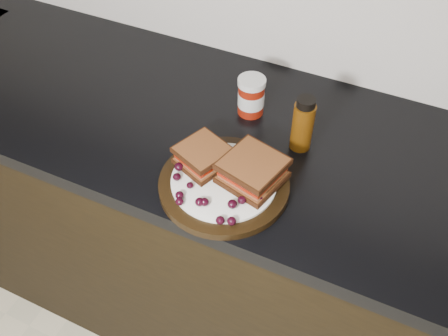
{
  "coord_description": "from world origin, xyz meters",
  "views": [
    {
      "loc": [
        0.43,
        0.89,
        1.71
      ],
      "look_at": [
        0.13,
        1.53,
        0.96
      ],
      "focal_mm": 40.0,
      "sensor_mm": 36.0,
      "label": 1
    }
  ],
  "objects_px": {
    "plate": "(224,184)",
    "oil_bottle": "(303,124)",
    "sandwich_left": "(203,156)",
    "condiment_jar": "(251,96)"
  },
  "relations": [
    {
      "from": "plate",
      "to": "oil_bottle",
      "type": "distance_m",
      "value": 0.23
    },
    {
      "from": "sandwich_left",
      "to": "condiment_jar",
      "type": "bearing_deg",
      "value": 108.07
    },
    {
      "from": "condiment_jar",
      "to": "oil_bottle",
      "type": "xyz_separation_m",
      "value": [
        0.15,
        -0.06,
        0.02
      ]
    },
    {
      "from": "condiment_jar",
      "to": "sandwich_left",
      "type": "bearing_deg",
      "value": -93.73
    },
    {
      "from": "sandwich_left",
      "to": "oil_bottle",
      "type": "distance_m",
      "value": 0.24
    },
    {
      "from": "plate",
      "to": "oil_bottle",
      "type": "relative_size",
      "value": 2.03
    },
    {
      "from": "condiment_jar",
      "to": "plate",
      "type": "bearing_deg",
      "value": -79.6
    },
    {
      "from": "sandwich_left",
      "to": "condiment_jar",
      "type": "distance_m",
      "value": 0.23
    },
    {
      "from": "plate",
      "to": "condiment_jar",
      "type": "distance_m",
      "value": 0.26
    },
    {
      "from": "plate",
      "to": "sandwich_left",
      "type": "relative_size",
      "value": 2.82
    }
  ]
}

